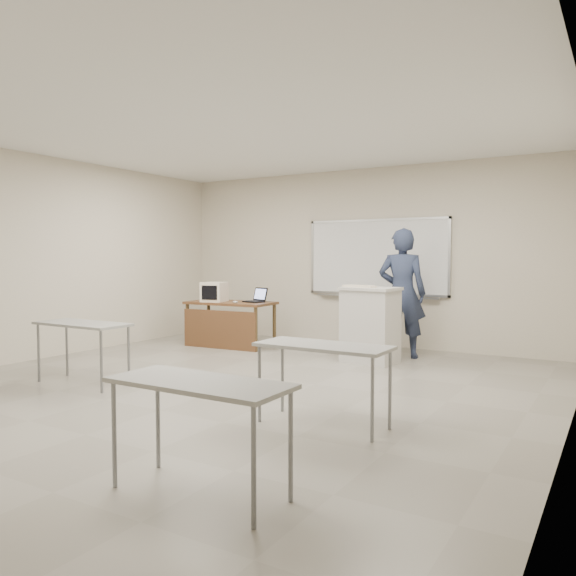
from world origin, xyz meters
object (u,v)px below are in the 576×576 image
Objects in this scene: presenter at (402,293)px; podium at (370,325)px; mouse at (235,302)px; whiteboard at (377,258)px; keyboard at (359,286)px; laptop at (255,299)px; instructor_desk at (227,314)px; crt_monitor at (214,292)px.

podium is at bearing 58.98° from presenter.
mouse is (-2.36, -0.02, 0.23)m from podium.
keyboard is at bearing -76.66° from whiteboard.
laptop is at bearing 179.46° from keyboard.
mouse is 0.20× the size of keyboard.
whiteboard is at bearing 114.85° from keyboard.
presenter is at bearing 7.78° from instructor_desk.
laptop is 0.17× the size of presenter.
instructor_desk is at bearing -10.55° from crt_monitor.
whiteboard is 5.11× the size of keyboard.
laptop reaches higher than mouse.
presenter reaches higher than instructor_desk.
mouse is at bearing -96.09° from laptop.
whiteboard is 7.65× the size of laptop.
whiteboard is 2.31× the size of podium.
keyboard is (2.07, -0.44, 0.28)m from laptop.
keyboard is (0.37, -1.57, -0.39)m from whiteboard.
keyboard is 0.25× the size of presenter.
presenter is at bearing 74.82° from podium.
mouse is (0.49, -0.08, -0.14)m from crt_monitor.
podium reaches higher than laptop.
keyboard is 0.84m from presenter.
instructor_desk is 2.60m from podium.
podium is 2.24m from laptop.
mouse is (-0.16, -0.36, -0.04)m from laptop.
instructor_desk is at bearing -128.30° from laptop.
instructor_desk is 1.36× the size of podium.
whiteboard is 1.66m from keyboard.
keyboard is at bearing 3.43° from mouse.
crt_monitor is 0.85× the size of keyboard.
instructor_desk is 3.02× the size of keyboard.
crt_monitor is (-0.25, -0.01, 0.37)m from instructor_desk.
instructor_desk is 2.93m from presenter.
podium is at bearing 50.42° from keyboard.
podium is 2.22× the size of keyboard.
mouse is (0.24, -0.09, 0.22)m from instructor_desk.
crt_monitor is at bearing -138.73° from laptop.
podium is at bearing -5.07° from instructor_desk.
laptop is at bearing 30.24° from instructor_desk.
whiteboard is at bearing 114.37° from podium.
keyboard is (2.72, -0.16, 0.18)m from crt_monitor.
laptop is 3.29× the size of mouse.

